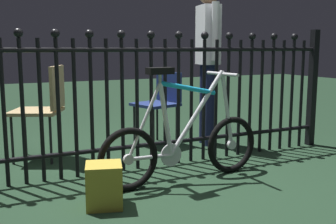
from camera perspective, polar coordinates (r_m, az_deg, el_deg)
ground_plane at (r=3.15m, az=-0.22°, el=-10.48°), size 20.00×20.00×0.00m
iron_fence at (r=3.49m, az=-5.01°, el=2.05°), size 4.08×0.07×1.23m
bicycle at (r=3.22m, az=2.16°, el=-4.40°), size 1.43×0.40×0.90m
chair_navy at (r=4.43m, az=-1.05°, el=1.73°), size 0.50×0.50×0.78m
chair_tan at (r=3.97m, az=-16.75°, el=1.14°), size 0.58×0.58×0.88m
person_visitor at (r=4.41m, az=5.58°, el=8.93°), size 0.24×0.47×1.74m
display_crate at (r=2.79m, az=-8.91°, el=-10.05°), size 0.29×0.29×0.29m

